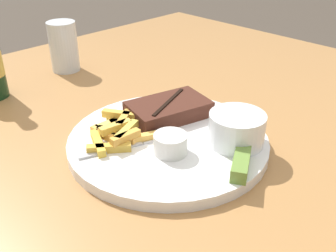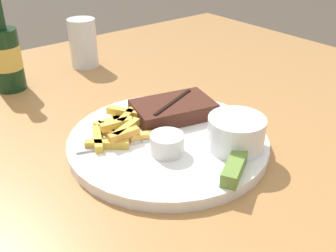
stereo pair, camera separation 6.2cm
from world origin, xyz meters
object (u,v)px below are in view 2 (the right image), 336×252
steak_portion (173,109)px  drinking_glass (83,43)px  dipping_sauce_cup (167,143)px  pickle_spear (234,168)px  fork_utensil (116,145)px  knife_utensil (158,123)px  coleslaw_cup (236,131)px  beer_bottle (6,56)px  dinner_plate (168,142)px

steak_portion → drinking_glass: drinking_glass is taller
dipping_sauce_cup → pickle_spear: bearing=-68.9°
fork_utensil → drinking_glass: drinking_glass is taller
knife_utensil → coleslaw_cup: bearing=-133.5°
dipping_sauce_cup → drinking_glass: (0.10, 0.45, 0.02)m
drinking_glass → fork_utensil: bearing=-111.4°
fork_utensil → drinking_glass: size_ratio=1.14×
pickle_spear → beer_bottle: 0.54m
beer_bottle → drinking_glass: beer_bottle is taller
steak_portion → pickle_spear: size_ratio=2.09×
knife_utensil → fork_utensil: bearing=123.5°
coleslaw_cup → knife_utensil: bearing=111.4°
coleslaw_cup → pickle_spear: coleslaw_cup is taller
pickle_spear → fork_utensil: pickle_spear is taller
steak_portion → coleslaw_cup: bearing=-85.4°
dipping_sauce_cup → beer_bottle: (-0.09, 0.42, 0.04)m
coleslaw_cup → knife_utensil: (-0.05, 0.13, -0.03)m
pickle_spear → drinking_glass: (0.06, 0.55, 0.03)m
dinner_plate → beer_bottle: 0.41m
dipping_sauce_cup → drinking_glass: 0.46m
knife_utensil → drinking_glass: drinking_glass is taller
pickle_spear → beer_bottle: size_ratio=0.36×
fork_utensil → coleslaw_cup: bearing=-19.4°
dipping_sauce_cup → beer_bottle: bearing=101.8°
steak_portion → knife_utensil: (-0.04, -0.01, -0.01)m
dinner_plate → coleslaw_cup: size_ratio=3.69×
steak_portion → dipping_sauce_cup: size_ratio=3.00×
coleslaw_cup → fork_utensil: coleslaw_cup is taller
dipping_sauce_cup → knife_utensil: size_ratio=0.33×
coleslaw_cup → fork_utensil: bearing=140.7°
dipping_sauce_cup → pickle_spear: size_ratio=0.70×
knife_utensil → beer_bottle: (-0.13, 0.35, 0.05)m
knife_utensil → beer_bottle: beer_bottle is taller
dipping_sauce_cup → pickle_spear: dipping_sauce_cup is taller
steak_portion → coleslaw_cup: 0.14m
dinner_plate → drinking_glass: drinking_glass is taller
coleslaw_cup → dinner_plate: bearing=125.3°
knife_utensil → drinking_glass: size_ratio=1.37×
steak_portion → knife_utensil: 0.04m
steak_portion → knife_utensil: bearing=-169.8°
steak_portion → drinking_glass: 0.36m
dipping_sauce_cup → fork_utensil: size_ratio=0.39×
dipping_sauce_cup → knife_utensil: 0.09m
dinner_plate → coleslaw_cup: bearing=-54.7°
dinner_plate → knife_utensil: (0.01, 0.04, 0.01)m
dipping_sauce_cup → fork_utensil: (-0.05, 0.06, -0.02)m
dinner_plate → fork_utensil: bearing=160.1°
dinner_plate → knife_utensil: knife_utensil is taller
coleslaw_cup → pickle_spear: 0.07m
dinner_plate → fork_utensil: 0.09m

